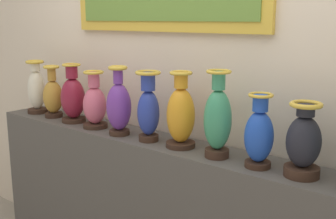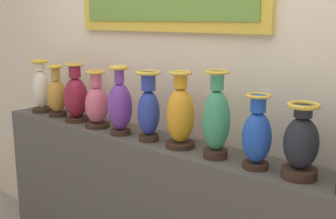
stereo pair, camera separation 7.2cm
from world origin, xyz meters
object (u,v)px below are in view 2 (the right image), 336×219
vase_cobalt (149,108)px  vase_burgundy (76,97)px  vase_rose (97,104)px  vase_onyx (301,144)px  vase_ochre (57,95)px  vase_violet (120,105)px  vase_sapphire (257,136)px  vase_ivory (41,89)px  vase_amber (180,115)px  vase_jade (216,119)px

vase_cobalt → vase_burgundy: bearing=178.7°
vase_rose → vase_onyx: 1.34m
vase_ochre → vase_violet: size_ratio=0.88×
vase_sapphire → vase_ochre: bearing=179.5°
vase_burgundy → vase_rose: 0.23m
vase_burgundy → vase_violet: (0.46, -0.03, 0.01)m
vase_ochre → vase_onyx: bearing=0.1°
vase_violet → vase_ivory: bearing=177.6°
vase_ivory → vase_cobalt: (1.11, -0.02, 0.01)m
vase_amber → vase_sapphire: size_ratio=1.18×
vase_ivory → vase_onyx: vase_ivory is taller
vase_violet → vase_sapphire: vase_violet is taller
vase_ivory → vase_cobalt: bearing=-1.3°
vase_ivory → vase_burgundy: vase_burgundy is taller
vase_burgundy → vase_amber: vase_amber is taller
vase_burgundy → vase_cobalt: size_ratio=0.98×
vase_ivory → vase_violet: bearing=-2.4°
vase_burgundy → vase_sapphire: size_ratio=1.12×
vase_violet → vase_onyx: vase_violet is taller
vase_violet → vase_cobalt: vase_violet is taller
vase_ochre → vase_sapphire: 1.58m
vase_jade → vase_ivory: bearing=179.2°
vase_onyx → vase_cobalt: bearing=-178.9°
vase_burgundy → vase_onyx: (1.57, 0.00, -0.01)m
vase_ochre → vase_jade: (1.36, -0.01, 0.04)m
vase_amber → vase_onyx: size_ratio=1.23×
vase_burgundy → vase_amber: bearing=0.5°
vase_ivory → vase_rose: size_ratio=1.06×
vase_ochre → vase_violet: vase_violet is taller
vase_rose → vase_sapphire: bearing=-0.2°
vase_onyx → vase_rose: bearing=-179.5°
vase_sapphire → vase_jade: bearing=179.9°
vase_ivory → vase_onyx: bearing=-0.2°
vase_jade → vase_amber: bearing=175.4°
vase_ivory → vase_burgundy: (0.43, -0.01, -0.01)m
vase_burgundy → vase_jade: vase_jade is taller
vase_cobalt → vase_jade: 0.45m
vase_ivory → vase_violet: (0.89, -0.04, 0.00)m
vase_burgundy → vase_onyx: 1.57m
vase_ivory → vase_amber: vase_amber is taller
vase_amber → vase_jade: (0.24, -0.02, 0.02)m
vase_jade → vase_onyx: (0.43, 0.01, -0.04)m
vase_amber → vase_sapphire: 0.47m
vase_rose → vase_cobalt: bearing=-0.7°
vase_ochre → vase_cobalt: (0.90, -0.02, 0.03)m
vase_jade → vase_ochre: bearing=179.5°
vase_amber → vase_onyx: bearing=-0.4°
vase_ochre → vase_burgundy: (0.22, -0.00, 0.01)m
vase_jade → vase_onyx: bearing=1.9°
vase_ochre → vase_amber: vase_amber is taller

